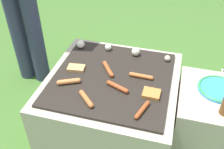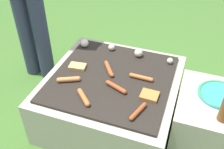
# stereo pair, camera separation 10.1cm
# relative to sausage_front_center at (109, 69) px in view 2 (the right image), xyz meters

# --- Properties ---
(ground_plane) EXTENTS (14.00, 14.00, 0.00)m
(ground_plane) POSITION_rel_sausage_front_center_xyz_m (0.04, -0.06, -0.37)
(ground_plane) COLOR #3D6628
(grill) EXTENTS (0.85, 0.85, 0.36)m
(grill) POSITION_rel_sausage_front_center_xyz_m (0.04, -0.06, -0.20)
(grill) COLOR #A89E8C
(grill) RESTS_ON ground_plane
(side_ledge) EXTENTS (0.46, 0.49, 0.36)m
(side_ledge) POSITION_rel_sausage_front_center_xyz_m (0.71, -0.06, -0.19)
(side_ledge) COLOR #A89E8C
(side_ledge) RESTS_ON ground_plane
(sausage_front_right) EXTENTS (0.14, 0.08, 0.03)m
(sausage_front_right) POSITION_rel_sausage_front_center_xyz_m (-0.20, -0.19, 0.00)
(sausage_front_right) COLOR #C6753D
(sausage_front_right) RESTS_ON grill
(sausage_back_left) EXTENTS (0.16, 0.03, 0.03)m
(sausage_back_left) POSITION_rel_sausage_front_center_xyz_m (0.23, -0.02, -0.00)
(sausage_back_left) COLOR #B7602D
(sausage_back_left) RESTS_ON grill
(sausage_front_center) EXTENTS (0.11, 0.15, 0.03)m
(sausage_front_center) POSITION_rel_sausage_front_center_xyz_m (0.00, 0.00, 0.00)
(sausage_front_center) COLOR #A34C23
(sausage_front_center) RESTS_ON grill
(sausage_mid_left) EXTENTS (0.12, 0.12, 0.03)m
(sausage_mid_left) POSITION_rel_sausage_front_center_xyz_m (-0.04, -0.31, 0.00)
(sausage_mid_left) COLOR #B7602D
(sausage_mid_left) RESTS_ON grill
(sausage_mid_right) EXTENTS (0.07, 0.15, 0.03)m
(sausage_mid_right) POSITION_rel_sausage_front_center_xyz_m (0.29, -0.31, -0.00)
(sausage_mid_right) COLOR #93421E
(sausage_mid_right) RESTS_ON grill
(sausage_front_left) EXTENTS (0.15, 0.08, 0.03)m
(sausage_front_left) POSITION_rel_sausage_front_center_xyz_m (0.11, -0.16, 0.00)
(sausage_front_left) COLOR #93421E
(sausage_front_left) RESTS_ON grill
(bread_slice_left) EXTENTS (0.12, 0.09, 0.02)m
(bread_slice_left) POSITION_rel_sausage_front_center_xyz_m (-0.21, -0.04, -0.00)
(bread_slice_left) COLOR tan
(bread_slice_left) RESTS_ON grill
(bread_slice_right) EXTENTS (0.11, 0.09, 0.02)m
(bread_slice_right) POSITION_rel_sausage_front_center_xyz_m (0.32, -0.16, -0.00)
(bread_slice_right) COLOR #B27033
(bread_slice_right) RESTS_ON grill
(mushroom_row) EXTENTS (0.70, 0.08, 0.06)m
(mushroom_row) POSITION_rel_sausage_front_center_xyz_m (-0.02, 0.23, 0.01)
(mushroom_row) COLOR silver
(mushroom_row) RESTS_ON grill
(plate_colorful) EXTENTS (0.26, 0.26, 0.02)m
(plate_colorful) POSITION_rel_sausage_front_center_xyz_m (0.71, -0.01, -0.01)
(plate_colorful) COLOR #338CCC
(plate_colorful) RESTS_ON side_ledge
(fork_utensil) EXTENTS (0.05, 0.19, 0.01)m
(fork_utensil) POSITION_rel_sausage_front_center_xyz_m (0.72, 0.13, -0.01)
(fork_utensil) COLOR silver
(fork_utensil) RESTS_ON side_ledge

